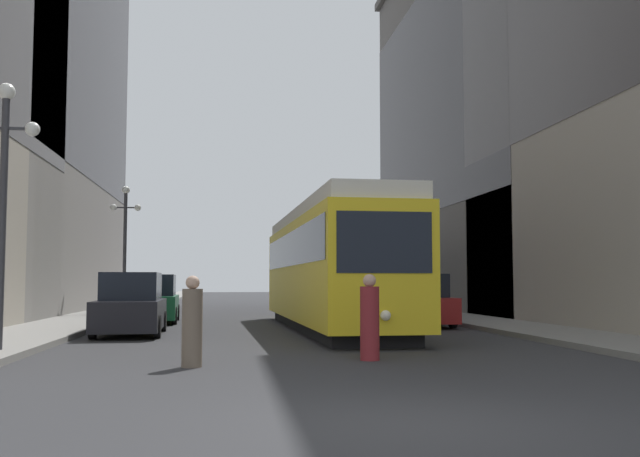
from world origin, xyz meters
TOP-DOWN VIEW (x-y plane):
  - ground_plane at (0.00, 0.00)m, footprint 200.00×200.00m
  - sidewalk_left at (-7.38, 40.00)m, footprint 2.73×120.00m
  - sidewalk_right at (7.38, 40.00)m, footprint 2.73×120.00m
  - streetcar at (1.37, 15.55)m, footprint 3.03×15.11m
  - transit_bus at (4.42, 29.03)m, footprint 2.77×11.13m
  - parked_car_left_near at (-4.72, 20.35)m, footprint 2.01×4.61m
  - parked_car_left_mid at (-4.72, 13.95)m, footprint 1.99×4.57m
  - parked_car_right_far at (4.71, 16.93)m, footprint 1.97×4.56m
  - pedestrian_crossing_near at (0.88, 6.38)m, footprint 0.38×0.38m
  - pedestrian_crossing_far at (-2.56, 5.68)m, footprint 0.37×0.37m
  - lamp_post_left_near at (-6.62, 7.97)m, footprint 1.41×0.36m
  - lamp_post_left_far at (-6.62, 26.16)m, footprint 1.41×0.36m
  - building_right_corner at (14.70, 29.77)m, footprint 12.51×23.85m

SIDE VIEW (x-z plane):
  - ground_plane at x=0.00m, z-range 0.00..0.00m
  - sidewalk_left at x=-7.38m, z-range 0.00..0.15m
  - sidewalk_right at x=7.38m, z-range 0.00..0.15m
  - pedestrian_crossing_far at x=-2.56m, z-range -0.06..1.61m
  - pedestrian_crossing_near at x=0.88m, z-range -0.06..1.65m
  - parked_car_right_far at x=4.71m, z-range -0.07..1.75m
  - parked_car_left_mid at x=-4.72m, z-range -0.07..1.75m
  - parked_car_left_near at x=-4.72m, z-range -0.07..1.75m
  - transit_bus at x=4.42m, z-range 0.22..3.67m
  - streetcar at x=1.37m, z-range 0.16..4.05m
  - lamp_post_left_near at x=-6.62m, z-range 1.02..6.63m
  - lamp_post_left_far at x=-6.62m, z-range 1.04..6.86m
  - building_right_corner at x=14.70m, z-range 0.31..21.77m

